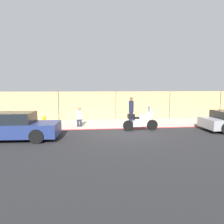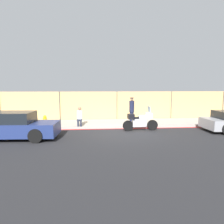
% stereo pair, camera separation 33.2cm
% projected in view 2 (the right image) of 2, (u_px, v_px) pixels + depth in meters
% --- Properties ---
extents(ground_plane, '(120.00, 120.00, 0.00)m').
position_uv_depth(ground_plane, '(125.00, 133.00, 11.75)').
color(ground_plane, '#262628').
extents(sidewalk, '(33.43, 3.05, 0.15)m').
position_uv_depth(sidewalk, '(119.00, 123.00, 14.61)').
color(sidewalk, '#ADA89E').
rests_on(sidewalk, ground_plane).
extents(curb_paint_stripe, '(33.43, 0.18, 0.01)m').
position_uv_depth(curb_paint_stripe, '(122.00, 129.00, 13.03)').
color(curb_paint_stripe, red).
rests_on(curb_paint_stripe, ground_plane).
extents(storefront_fence, '(31.76, 0.17, 2.36)m').
position_uv_depth(storefront_fence, '(117.00, 106.00, 16.07)').
color(storefront_fence, '#E5B26B').
rests_on(storefront_fence, ground_plane).
extents(motorcycle, '(2.23, 0.58, 1.51)m').
position_uv_depth(motorcycle, '(140.00, 121.00, 12.37)').
color(motorcycle, black).
rests_on(motorcycle, ground_plane).
extents(officer_standing, '(0.35, 0.35, 1.81)m').
position_uv_depth(officer_standing, '(132.00, 110.00, 14.19)').
color(officer_standing, '#191E38').
rests_on(officer_standing, sidewalk).
extents(person_seated_on_curb, '(0.38, 0.65, 1.25)m').
position_uv_depth(person_seated_on_curb, '(80.00, 115.00, 13.21)').
color(person_seated_on_curb, '#2D3342').
rests_on(person_seated_on_curb, sidewalk).
extents(parked_car_right_down_street, '(4.67, 2.03, 1.42)m').
position_uv_depth(parked_car_right_down_street, '(12.00, 126.00, 10.34)').
color(parked_car_right_down_street, navy).
rests_on(parked_car_right_down_street, ground_plane).
extents(fire_hydrant, '(0.25, 0.31, 0.68)m').
position_uv_depth(fire_hydrant, '(45.00, 120.00, 13.39)').
color(fire_hydrant, gold).
rests_on(fire_hydrant, sidewalk).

